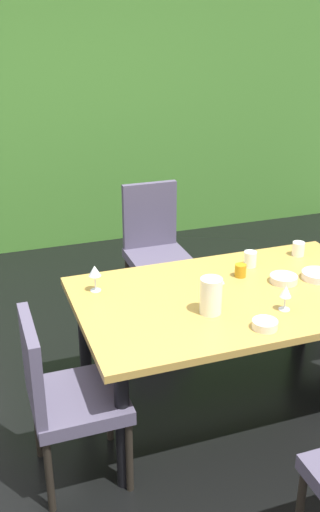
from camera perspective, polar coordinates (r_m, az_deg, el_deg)
The scene contains 14 objects.
ground_plane at distance 3.46m, azimuth -1.81°, elevation -15.33°, with size 6.30×5.57×0.02m, color black.
garden_window_panel at distance 5.73m, azimuth 0.76°, elevation 14.59°, with size 4.00×0.10×2.56m, color #47852F.
dining_table at distance 3.20m, azimuth 7.33°, elevation -4.97°, with size 1.73×1.03×0.72m.
chair_left_near at distance 2.79m, azimuth -9.76°, elevation -13.24°, with size 0.45×0.44×0.90m.
chair_head_far at distance 4.30m, azimuth -0.53°, elevation 1.23°, with size 0.44×0.45×0.98m.
wine_glass_left at distance 3.14m, azimuth -6.54°, elevation -1.58°, with size 0.07×0.07×0.15m.
wine_glass_north at distance 3.00m, azimuth 12.46°, elevation -3.57°, with size 0.06×0.06×0.14m.
serving_bowl_near_window at distance 3.42m, azimuth 15.47°, elevation -1.88°, with size 0.18×0.18×0.04m, color silver.
serving_bowl_near_shelf at distance 3.33m, azimuth 12.26°, elevation -2.25°, with size 0.16×0.16×0.04m, color beige.
serving_bowl_east at distance 2.85m, azimuth 10.44°, elevation -6.74°, with size 0.13×0.13×0.04m, color beige.
cup_corner at distance 3.49m, azimuth 9.00°, elevation -0.29°, with size 0.08×0.08×0.09m, color white.
cup_front at distance 3.71m, azimuth 13.67°, elevation 0.71°, with size 0.08×0.08×0.09m, color white.
cup_south at distance 3.35m, azimuth 8.05°, elevation -1.45°, with size 0.07×0.07×0.08m, color #BA8316.
pitcher_center at distance 2.92m, azimuth 5.14°, elevation -3.95°, with size 0.13×0.11×0.19m.
Camera 1 is at (-0.79, -2.58, 2.16)m, focal length 40.00 mm.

